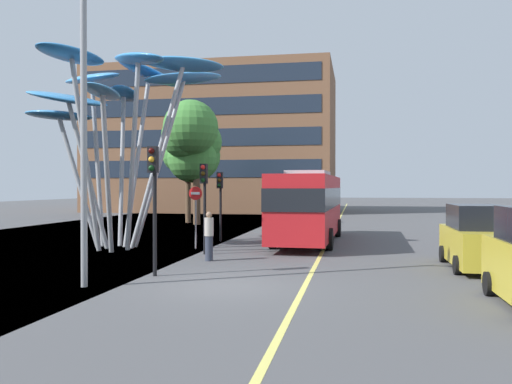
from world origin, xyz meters
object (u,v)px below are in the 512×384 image
(leaf_sculpture, at_px, (118,93))
(car_parked_mid, at_px, (477,239))
(pedestrian, at_px, (209,236))
(no_entry_sign, at_px, (196,207))
(traffic_light_kerb_near, at_px, (154,183))
(red_bus, at_px, (308,204))
(traffic_light_kerb_far, at_px, (204,189))
(street_lamp, at_px, (92,82))
(traffic_light_island_mid, at_px, (220,191))

(leaf_sculpture, bearing_deg, car_parked_mid, -13.80)
(pedestrian, height_order, no_entry_sign, no_entry_sign)
(traffic_light_kerb_near, xyz_separation_m, no_entry_sign, (-0.92, 7.37, -1.04))
(pedestrian, bearing_deg, red_bus, 66.84)
(leaf_sculpture, relative_size, traffic_light_kerb_far, 2.54)
(traffic_light_kerb_far, height_order, street_lamp, street_lamp)
(leaf_sculpture, relative_size, traffic_light_island_mid, 2.70)
(traffic_light_kerb_near, distance_m, pedestrian, 4.19)
(no_entry_sign, bearing_deg, pedestrian, -66.16)
(no_entry_sign, bearing_deg, traffic_light_kerb_far, -64.34)
(no_entry_sign, bearing_deg, traffic_light_island_mid, 84.42)
(traffic_light_island_mid, xyz_separation_m, pedestrian, (1.34, -6.88, -1.59))
(car_parked_mid, height_order, street_lamp, street_lamp)
(leaf_sculpture, bearing_deg, traffic_light_kerb_near, -57.79)
(traffic_light_kerb_near, distance_m, traffic_light_kerb_far, 5.37)
(red_bus, xyz_separation_m, traffic_light_island_mid, (-4.39, -0.25, 0.60))
(traffic_light_kerb_near, xyz_separation_m, street_lamp, (-0.99, -1.95, 2.73))
(traffic_light_island_mid, distance_m, pedestrian, 7.18)
(street_lamp, bearing_deg, no_entry_sign, 89.59)
(traffic_light_island_mid, height_order, car_parked_mid, traffic_light_island_mid)
(no_entry_sign, bearing_deg, traffic_light_kerb_near, -82.87)
(no_entry_sign, bearing_deg, street_lamp, -90.41)
(leaf_sculpture, xyz_separation_m, no_entry_sign, (3.50, 0.36, -5.11))
(red_bus, xyz_separation_m, car_parked_mid, (6.26, -7.30, -0.92))
(traffic_light_island_mid, bearing_deg, street_lamp, -91.72)
(traffic_light_island_mid, bearing_deg, pedestrian, -78.95)
(red_bus, relative_size, car_parked_mid, 2.40)
(traffic_light_kerb_near, height_order, street_lamp, street_lamp)
(red_bus, height_order, no_entry_sign, red_bus)
(traffic_light_island_mid, bearing_deg, traffic_light_kerb_far, -82.71)
(red_bus, relative_size, pedestrian, 6.03)
(leaf_sculpture, bearing_deg, traffic_light_island_mid, 42.66)
(pedestrian, bearing_deg, car_parked_mid, -1.08)
(traffic_light_kerb_far, height_order, traffic_light_island_mid, traffic_light_kerb_far)
(traffic_light_kerb_near, bearing_deg, pedestrian, 78.70)
(leaf_sculpture, bearing_deg, street_lamp, -69.07)
(traffic_light_kerb_near, relative_size, no_entry_sign, 1.44)
(car_parked_mid, distance_m, street_lamp, 13.11)
(car_parked_mid, height_order, pedestrian, car_parked_mid)
(car_parked_mid, distance_m, pedestrian, 9.31)
(traffic_light_kerb_near, bearing_deg, no_entry_sign, 97.13)
(car_parked_mid, bearing_deg, traffic_light_kerb_far, 169.24)
(traffic_light_island_mid, height_order, street_lamp, street_lamp)
(red_bus, height_order, street_lamp, street_lamp)
(red_bus, height_order, traffic_light_kerb_near, traffic_light_kerb_near)
(traffic_light_kerb_far, bearing_deg, no_entry_sign, 115.66)
(red_bus, height_order, traffic_light_kerb_far, traffic_light_kerb_far)
(traffic_light_kerb_near, relative_size, traffic_light_kerb_far, 1.08)
(traffic_light_island_mid, relative_size, no_entry_sign, 1.26)
(red_bus, xyz_separation_m, leaf_sculpture, (-8.19, -3.75, 5.02))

